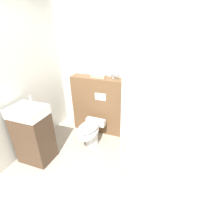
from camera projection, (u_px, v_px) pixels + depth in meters
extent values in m
plane|color=#9E9384|center=(86.00, 195.00, 2.42)|extent=(12.00, 12.00, 0.00)
cube|color=silver|center=(125.00, 73.00, 3.36)|extent=(8.00, 0.06, 2.50)
cube|color=brown|center=(103.00, 106.00, 3.58)|extent=(1.29, 0.27, 1.18)
cube|color=white|center=(100.00, 97.00, 3.34)|extent=(0.22, 0.01, 0.14)
cube|color=silver|center=(136.00, 102.00, 2.69)|extent=(0.01, 1.52, 2.05)
sphere|color=#B2B2B7|center=(122.00, 129.00, 2.10)|extent=(0.04, 0.04, 0.04)
cylinder|color=white|center=(92.00, 137.00, 3.34)|extent=(0.24, 0.24, 0.32)
ellipsoid|color=white|center=(89.00, 132.00, 3.17)|extent=(0.33, 0.55, 0.21)
ellipsoid|color=white|center=(88.00, 127.00, 3.12)|extent=(0.32, 0.54, 0.02)
cube|color=white|center=(96.00, 122.00, 3.40)|extent=(0.38, 0.11, 0.13)
cube|color=#473323|center=(34.00, 138.00, 2.87)|extent=(0.53, 0.41, 0.85)
cube|color=white|center=(27.00, 112.00, 2.64)|extent=(0.54, 0.42, 0.15)
cylinder|color=silver|center=(31.00, 100.00, 2.67)|extent=(0.02, 0.02, 0.14)
cylinder|color=#B7B7BC|center=(115.00, 74.00, 3.21)|extent=(0.15, 0.08, 0.08)
cone|color=#B7B7BC|center=(119.00, 74.00, 3.18)|extent=(0.03, 0.07, 0.07)
cylinder|color=#B7B7BC|center=(113.00, 76.00, 3.24)|extent=(0.03, 0.03, 0.09)
cube|color=tan|center=(99.00, 76.00, 3.33)|extent=(0.27, 0.16, 0.06)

